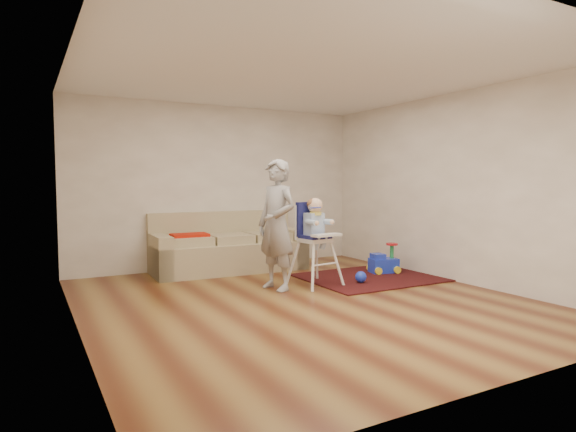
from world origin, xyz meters
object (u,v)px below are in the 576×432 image
side_table (186,260)px  high_chair (315,243)px  sofa (228,242)px  ride_on_toy (384,258)px  adult (277,225)px  toy_ball (361,277)px

side_table → high_chair: high_chair is taller
sofa → ride_on_toy: 2.48m
sofa → adult: size_ratio=1.43×
toy_ball → sofa: bearing=124.0°
side_table → adult: 1.88m
side_table → ride_on_toy: 3.07m
adult → side_table: bearing=-170.2°
side_table → ride_on_toy: (2.72, -1.42, 0.02)m
ride_on_toy → adult: adult is taller
toy_ball → adult: (-1.19, 0.27, 0.77)m
side_table → toy_ball: size_ratio=2.82×
ride_on_toy → toy_ball: ride_on_toy is taller
toy_ball → high_chair: (-0.62, 0.23, 0.49)m
sofa → high_chair: 1.74m
ride_on_toy → toy_ball: (-0.79, -0.45, -0.15)m
sofa → high_chair: (0.63, -1.62, 0.12)m
high_chair → side_table: bearing=120.7°
side_table → toy_ball: bearing=-43.9°
adult → high_chair: bearing=70.8°
sofa → toy_ball: sofa is taller
toy_ball → high_chair: 0.82m
sofa → side_table: (-0.69, 0.02, -0.24)m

